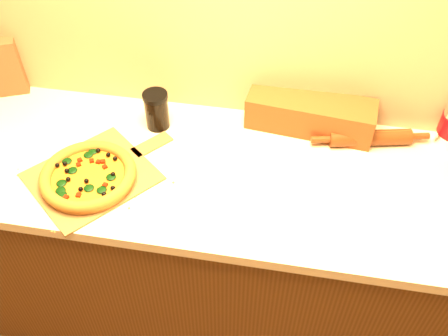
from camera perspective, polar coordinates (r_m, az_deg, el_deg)
cabinet at (r=2.05m, az=-0.87°, el=-9.25°), size 2.80×0.65×0.86m
countertop at (r=1.70m, az=-1.03°, el=-0.53°), size 2.84×0.68×0.04m
pizza_peel at (r=1.72m, az=-14.44°, el=-0.72°), size 0.49×0.51×0.01m
pizza at (r=1.68m, az=-15.25°, el=-0.87°), size 0.31×0.31×0.04m
rolling_pin at (r=1.83m, az=16.35°, el=3.33°), size 0.41×0.12×0.06m
bread_bag at (r=1.83m, az=9.81°, el=6.11°), size 0.47×0.20×0.12m
paper_bag at (r=2.13m, az=-23.55°, el=10.72°), size 0.14×0.13×0.23m
dark_jar at (r=1.82m, az=-7.71°, el=6.59°), size 0.09×0.09×0.14m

